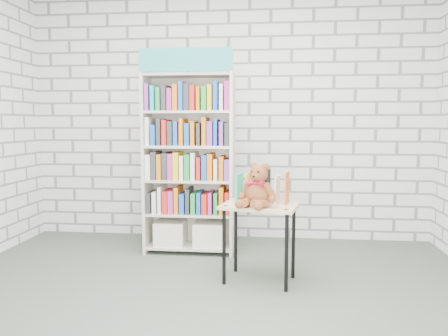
# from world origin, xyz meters

# --- Properties ---
(ground) EXTENTS (4.50, 4.50, 0.00)m
(ground) POSITION_xyz_m (0.00, 0.00, 0.00)
(ground) COLOR #424D41
(ground) RESTS_ON ground
(room_shell) EXTENTS (4.52, 4.02, 2.81)m
(room_shell) POSITION_xyz_m (0.00, 0.00, 1.78)
(room_shell) COLOR silver
(room_shell) RESTS_ON ground
(bookshelf) EXTENTS (0.90, 0.35, 2.02)m
(bookshelf) POSITION_xyz_m (-0.33, 1.36, 0.92)
(bookshelf) COLOR beige
(bookshelf) RESTS_ON ground
(display_table) EXTENTS (0.68, 0.54, 0.65)m
(display_table) POSITION_xyz_m (0.39, 0.58, 0.56)
(display_table) COLOR #DCB284
(display_table) RESTS_ON ground
(table_books) EXTENTS (0.45, 0.27, 0.25)m
(table_books) POSITION_xyz_m (0.41, 0.68, 0.78)
(table_books) COLOR #28B098
(table_books) RESTS_ON display_table
(teddy_bear) EXTENTS (0.33, 0.32, 0.35)m
(teddy_bear) POSITION_xyz_m (0.38, 0.49, 0.79)
(teddy_bear) COLOR brown
(teddy_bear) RESTS_ON display_table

